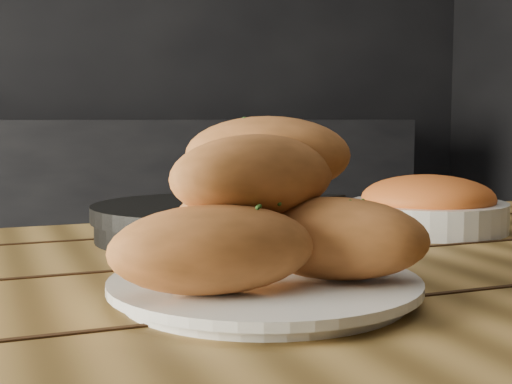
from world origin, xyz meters
The scene contains 5 objects.
table centered at (0.26, -0.10, 0.65)m, with size 1.39×0.89×0.75m.
plate centered at (0.20, -0.15, 0.76)m, with size 0.27×0.27×0.02m.
bread_rolls centered at (0.20, -0.15, 0.83)m, with size 0.28×0.25×0.14m.
skillet centered at (0.24, 0.16, 0.77)m, with size 0.40×0.28×0.05m.
bowl centered at (0.55, 0.11, 0.78)m, with size 0.21×0.21×0.08m.
Camera 1 is at (-0.03, -0.71, 0.90)m, focal length 50.00 mm.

